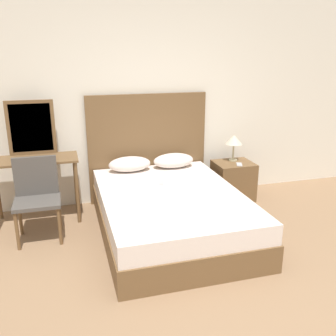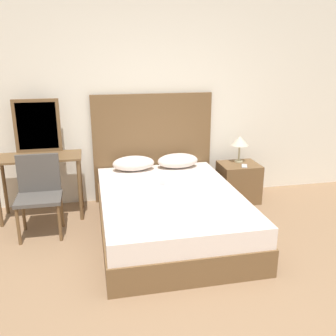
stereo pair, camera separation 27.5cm
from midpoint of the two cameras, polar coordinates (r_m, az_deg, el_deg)
ground_plane at (r=3.09m, az=7.69°, el=-22.70°), size 16.00×16.00×0.00m
wall_back at (r=5.03m, az=-4.35°, el=10.22°), size 10.00×0.06×2.70m
bed at (r=4.22m, az=-1.48°, el=-6.90°), size 1.53×2.14×0.49m
headboard at (r=5.07m, az=-4.64°, el=3.05°), size 1.60×0.05×1.45m
pillow_left at (r=4.85m, az=-7.48°, el=0.58°), size 0.54×0.30×0.19m
pillow_right at (r=4.96m, az=-0.74°, el=1.13°), size 0.54×0.30×0.19m
phone_on_bed at (r=4.39m, az=-2.82°, el=-2.33°), size 0.11×0.16×0.01m
nightstand at (r=5.22m, az=8.40°, el=-1.94°), size 0.52×0.45×0.52m
table_lamp at (r=5.16m, az=8.51°, el=4.14°), size 0.24×0.24×0.36m
phone_on_nightstand at (r=5.05m, az=9.28°, el=0.53°), size 0.12×0.17×0.01m
vanity_desk at (r=4.70m, az=-21.26°, el=-0.35°), size 1.00×0.46×0.78m
vanity_mirror at (r=4.79m, az=-21.69°, el=5.72°), size 0.55×0.03×0.65m
chair at (r=4.33m, az=-21.10°, el=-3.57°), size 0.48×0.41×0.89m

